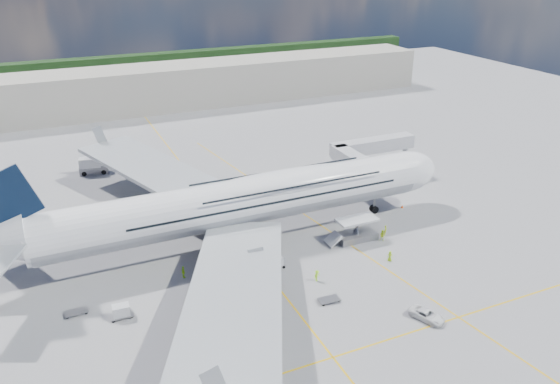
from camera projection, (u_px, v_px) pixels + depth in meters
name	position (u px, v px, depth m)	size (l,w,h in m)	color
ground	(266.00, 271.00, 79.09)	(300.00, 300.00, 0.00)	gray
taxi_line_main	(266.00, 271.00, 79.09)	(0.25, 220.00, 0.01)	#E0AC0B
taxi_line_cross	(333.00, 357.00, 62.42)	(120.00, 0.25, 0.01)	#E0AC0B
taxi_line_diag	(319.00, 224.00, 92.64)	(0.25, 100.00, 0.01)	#E0AC0B
airliner	(242.00, 201.00, 84.72)	(77.26, 79.15, 23.71)	white
jet_bridge	(366.00, 153.00, 104.85)	(18.80, 12.10, 8.50)	#B7B7BC
cargo_loader	(355.00, 232.00, 87.26)	(8.53, 3.20, 3.67)	silver
terminal	(137.00, 89.00, 155.82)	(180.00, 16.00, 12.00)	#B2AD9E
tree_line	(221.00, 59.00, 209.05)	(160.00, 6.00, 8.00)	#193814
dolly_row_a	(219.00, 338.00, 63.66)	(3.69, 2.41, 2.17)	gray
dolly_row_b	(121.00, 311.00, 68.78)	(2.93, 1.68, 1.80)	gray
dolly_row_c	(266.00, 306.00, 69.81)	(3.30, 2.64, 1.85)	gray
dolly_back	(76.00, 312.00, 69.74)	(2.91, 1.64, 0.42)	gray
dolly_nose_far	(329.00, 299.00, 72.20)	(2.92, 1.68, 0.42)	gray
dolly_nose_near	(276.00, 263.00, 79.47)	(2.99, 2.15, 1.70)	gray
baggage_tug	(246.00, 285.00, 74.42)	(3.05, 1.50, 1.87)	white
catering_truck_inner	(128.00, 222.00, 89.33)	(6.89, 4.28, 3.83)	gray
catering_truck_outer	(93.00, 166.00, 112.82)	(6.19, 3.12, 3.53)	gray
service_van	(427.00, 315.00, 68.59)	(2.09, 4.53, 1.26)	white
crew_nose	(386.00, 230.00, 88.93)	(0.60, 0.39, 1.64)	#C4E217
crew_loader	(383.00, 236.00, 86.97)	(0.92, 0.72, 1.89)	#D6FF1A
crew_wing	(183.00, 272.00, 77.16)	(1.10, 0.46, 1.87)	#A1EC18
crew_van	(390.00, 256.00, 81.35)	(0.82, 0.53, 1.68)	#A5E017
crew_tug	(317.00, 276.00, 76.43)	(1.11, 0.64, 1.71)	#A4F81A
cone_nose	(402.00, 206.00, 98.31)	(0.46, 0.46, 0.59)	#E74C0C
cone_wing_left_inner	(173.00, 208.00, 97.83)	(0.39, 0.39, 0.49)	#E74C0C
cone_wing_left_outer	(104.00, 207.00, 98.06)	(0.48, 0.48, 0.61)	#E74C0C
cone_wing_right_inner	(261.00, 274.00, 77.86)	(0.44, 0.44, 0.56)	#E74C0C
cone_wing_right_outer	(205.00, 378.00, 58.97)	(0.50, 0.50, 0.64)	#E74C0C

